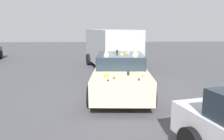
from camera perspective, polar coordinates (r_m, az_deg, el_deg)
name	(u,v)px	position (r m, az deg, el deg)	size (l,w,h in m)	color
ground_plane	(120,94)	(8.38, 2.06, -6.04)	(60.00, 60.00, 0.00)	#47474C
art_car_decorated	(120,74)	(8.25, 2.08, -1.01)	(4.57, 2.29, 1.70)	beige
parked_van_row_back_far	(111,47)	(13.42, -0.34, 5.76)	(5.53, 3.09, 2.26)	#9EA3A8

